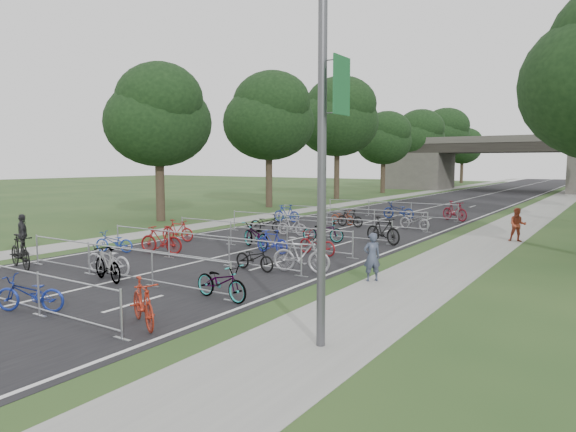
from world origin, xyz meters
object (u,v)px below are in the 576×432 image
at_px(overpass_bridge, 505,164).
at_px(pedestrian_b, 517,225).
at_px(bike_2, 30,294).
at_px(lamppost, 323,135).
at_px(pedestrian_c, 23,235).
at_px(pedestrian_a, 372,257).

height_order(overpass_bridge, pedestrian_b, overpass_bridge).
bearing_deg(pedestrian_b, overpass_bridge, 88.79).
xyz_separation_m(bike_2, pedestrian_b, (8.16, 19.07, 0.33)).
relative_size(overpass_bridge, pedestrian_b, 19.42).
distance_m(overpass_bridge, lamppost, 63.55).
distance_m(lamppost, pedestrian_c, 15.69).
bearing_deg(bike_2, overpass_bridge, 152.63).
bearing_deg(lamppost, pedestrian_b, 87.09).
height_order(lamppost, pedestrian_b, lamppost).
bearing_deg(pedestrian_b, lamppost, -105.46).
distance_m(overpass_bridge, pedestrian_b, 46.87).
xyz_separation_m(pedestrian_b, pedestrian_c, (-16.00, -14.81, 0.04)).
height_order(bike_2, pedestrian_c, pedestrian_c).
bearing_deg(pedestrian_c, bike_2, 178.03).
height_order(bike_2, pedestrian_b, pedestrian_b).
xyz_separation_m(overpass_bridge, pedestrian_a, (6.80, -57.12, -2.76)).
relative_size(bike_2, pedestrian_c, 1.06).
bearing_deg(pedestrian_a, pedestrian_b, -146.35).
bearing_deg(bike_2, pedestrian_b, 128.55).
bearing_deg(bike_2, pedestrian_a, 115.37).
xyz_separation_m(lamppost, pedestrian_a, (-1.53, 5.88, -3.51)).
distance_m(lamppost, bike_2, 8.45).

